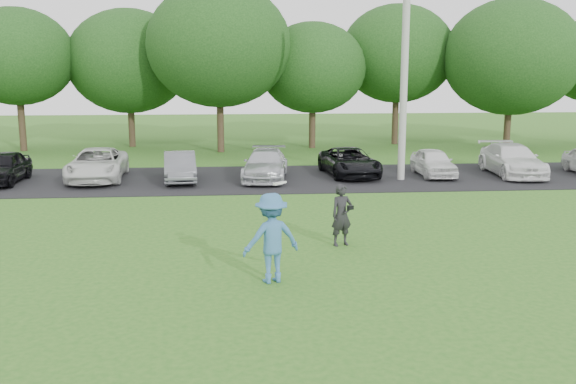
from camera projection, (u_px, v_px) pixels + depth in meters
name	position (u px, v px, depth m)	size (l,w,h in m)	color
ground	(303.00, 289.00, 12.76)	(100.00, 100.00, 0.00)	#2A631C
parking_lot	(268.00, 179.00, 25.47)	(32.00, 6.50, 0.03)	black
utility_pole	(405.00, 56.00, 24.31)	(0.28, 0.28, 9.59)	#AAABA5
frisbee_player	(271.00, 238.00, 13.05)	(1.35, 1.02, 2.16)	teal
camera_bystander	(342.00, 215.00, 15.79)	(0.65, 0.54, 1.54)	black
parked_cars	(258.00, 164.00, 25.30)	(28.30, 4.79, 1.25)	slate
tree_row	(286.00, 57.00, 34.22)	(42.39, 9.85, 8.64)	#38281C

